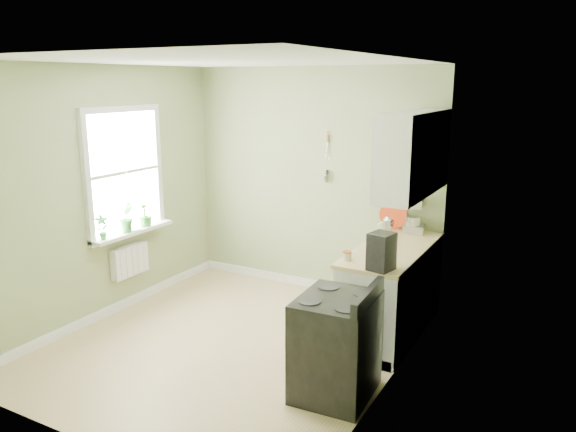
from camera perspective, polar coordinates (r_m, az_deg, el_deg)
The scene contains 21 objects.
floor at distance 5.72m, azimuth -5.82°, elevation -12.83°, with size 3.20×3.60×0.02m, color tan.
ceiling at distance 5.14m, azimuth -6.56°, elevation 15.51°, with size 3.20×3.60×0.02m, color white.
wall_back at distance 6.80m, azimuth 2.55°, elevation 3.56°, with size 3.20×0.02×2.70m, color #98A671.
wall_left at distance 6.31m, azimuth -18.30°, elevation 2.10°, with size 0.02×3.60×2.70m, color #98A671.
wall_right at distance 4.57m, azimuth 10.70°, elevation -1.62°, with size 0.02×3.60×2.70m, color #98A671.
base_cabinets at distance 5.85m, azimuth 10.49°, elevation -7.66°, with size 0.60×1.60×0.87m, color white.
countertop at distance 5.70m, azimuth 10.59°, elevation -3.37°, with size 0.64×1.60×0.04m, color #D6BD82.
upper_cabinets at distance 5.56m, azimuth 12.67°, elevation 6.23°, with size 0.35×1.40×0.80m, color white.
window at distance 6.46m, azimuth -16.33°, elevation 4.30°, with size 0.06×1.14×1.44m.
window_sill at distance 6.54m, azimuth -15.49°, elevation -1.53°, with size 0.18×1.14×0.04m, color white.
radiator at distance 6.62m, azimuth -15.80°, elevation -4.36°, with size 0.12×0.50×0.35m, color white.
wall_utensils at distance 6.65m, azimuth 4.00°, elevation 5.19°, with size 0.02×0.14×0.58m.
stove at distance 4.70m, azimuth 4.92°, elevation -12.97°, with size 0.64×0.72×0.96m.
stand_mixer at distance 6.34m, azimuth 12.83°, elevation 0.11°, with size 0.27×0.38×0.43m.
kettle at distance 6.22m, azimuth 10.05°, elevation -0.85°, with size 0.18×0.11×0.18m.
coffee_maker at distance 4.98m, azimuth 9.44°, elevation -3.67°, with size 0.23×0.24×0.33m.
red_tray at distance 6.39m, azimuth 10.64°, elevation 0.14°, with size 0.32×0.32×0.02m, color #9F2F10.
jar at distance 5.22m, azimuth 6.03°, elevation -4.05°, with size 0.08×0.08×0.09m.
plant_a at distance 6.20m, azimuth -18.39°, elevation -1.09°, with size 0.14×0.10×0.27m, color #2A7325.
plant_b at distance 6.43m, azimuth -16.13°, elevation -0.14°, with size 0.18×0.15×0.33m, color #2A7325.
plant_c at distance 6.64m, azimuth -14.31°, elevation 0.15°, with size 0.15×0.15×0.27m, color #2A7325.
Camera 1 is at (2.94, -4.21, 2.52)m, focal length 35.00 mm.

